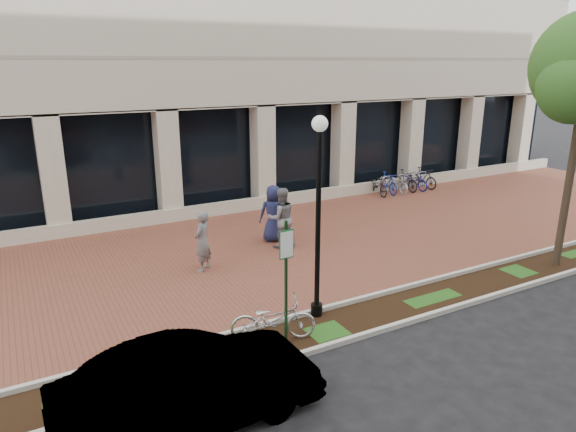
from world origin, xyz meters
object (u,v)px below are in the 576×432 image
pedestrian_right (273,213)px  lamppost (318,209)px  pedestrian_left (202,241)px  bike_rack_cluster (401,182)px  locked_bicycle (273,319)px  sedan_near_curb (191,386)px  pedestrian_mid (281,218)px  bollard (383,186)px  parking_sign (286,269)px

pedestrian_right → lamppost: bearing=93.3°
pedestrian_left → bike_rack_cluster: (11.40, 4.64, -0.43)m
locked_bicycle → pedestrian_right: pedestrian_right is taller
lamppost → bike_rack_cluster: bearing=40.8°
pedestrian_left → sedan_near_curb: size_ratio=0.41×
lamppost → pedestrian_right: (1.56, 5.29, -1.71)m
lamppost → sedan_near_curb: lamppost is taller
pedestrian_right → bike_rack_cluster: bearing=-138.8°
locked_bicycle → sedan_near_curb: sedan_near_curb is taller
pedestrian_mid → sedan_near_curb: (-5.36, -6.90, -0.28)m
pedestrian_right → sedan_near_curb: (-5.43, -7.58, -0.24)m
locked_bicycle → sedan_near_curb: size_ratio=0.42×
pedestrian_left → bollard: size_ratio=2.03×
sedan_near_curb → pedestrian_right: bearing=-37.0°
pedestrian_left → bike_rack_cluster: 12.32m
pedestrian_mid → bollard: 8.15m
lamppost → bollard: size_ratio=5.36×
parking_sign → locked_bicycle: size_ratio=1.50×
parking_sign → pedestrian_mid: bearing=60.2°
pedestrian_left → sedan_near_curb: pedestrian_left is taller
bollard → bike_rack_cluster: bearing=11.8°
lamppost → parking_sign: bearing=-147.9°
bollard → sedan_near_curb: (-12.58, -10.64, 0.27)m
locked_bicycle → bollard: size_ratio=2.10×
locked_bicycle → pedestrian_mid: 5.91m
pedestrian_left → pedestrian_mid: pedestrian_mid is taller
bollard → bike_rack_cluster: size_ratio=0.25×
lamppost → pedestrian_mid: bearing=72.1°
lamppost → locked_bicycle: size_ratio=2.55×
pedestrian_left → bike_rack_cluster: size_ratio=0.52×
bollard → locked_bicycle: bearing=-138.9°
pedestrian_mid → pedestrian_right: pedestrian_mid is taller
parking_sign → pedestrian_right: parking_sign is taller
bike_rack_cluster → locked_bicycle: bearing=-138.3°
parking_sign → bollard: (9.97, 9.14, -1.30)m
pedestrian_left → lamppost: bearing=67.0°
pedestrian_mid → bollard: (7.22, 3.74, -0.55)m
parking_sign → sedan_near_curb: (-2.61, -1.49, -1.02)m
pedestrian_right → parking_sign: bearing=84.9°
lamppost → bike_rack_cluster: 13.36m
locked_bicycle → pedestrian_mid: pedestrian_mid is taller
sedan_near_curb → lamppost: bearing=-60.9°
lamppost → bollard: (8.71, 8.35, -2.23)m
locked_bicycle → pedestrian_left: pedestrian_left is taller
parking_sign → sedan_near_curb: parking_sign is taller
pedestrian_mid → sedan_near_curb: pedestrian_mid is taller
lamppost → pedestrian_left: size_ratio=2.65×
locked_bicycle → pedestrian_left: size_ratio=1.04×
pedestrian_right → bike_rack_cluster: pedestrian_right is taller
pedestrian_right → sedan_near_curb: bearing=74.1°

